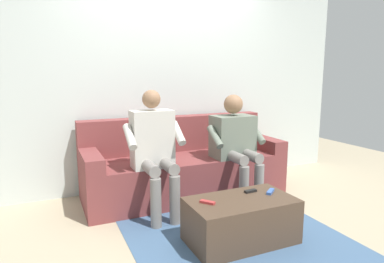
{
  "coord_description": "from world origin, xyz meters",
  "views": [
    {
      "loc": [
        1.41,
        3.27,
        1.36
      ],
      "look_at": [
        0.0,
        0.11,
        0.76
      ],
      "focal_mm": 31.41,
      "sensor_mm": 36.0,
      "label": 1
    }
  ],
  "objects_px": {
    "remote_black": "(250,191)",
    "remote_red": "(207,202)",
    "person_right_seated": "(154,146)",
    "coffee_table": "(241,220)",
    "remote_blue": "(270,192)",
    "couch": "(183,167)",
    "person_left_seated": "(235,140)"
  },
  "relations": [
    {
      "from": "couch",
      "to": "remote_blue",
      "type": "bearing_deg",
      "value": 104.24
    },
    {
      "from": "remote_blue",
      "to": "couch",
      "type": "bearing_deg",
      "value": -115.13
    },
    {
      "from": "remote_black",
      "to": "remote_red",
      "type": "xyz_separation_m",
      "value": [
        0.45,
        0.07,
        -0.0
      ]
    },
    {
      "from": "remote_black",
      "to": "remote_red",
      "type": "height_order",
      "value": "same"
    },
    {
      "from": "couch",
      "to": "person_right_seated",
      "type": "relative_size",
      "value": 1.83
    },
    {
      "from": "person_left_seated",
      "to": "remote_blue",
      "type": "relative_size",
      "value": 8.75
    },
    {
      "from": "remote_red",
      "to": "remote_blue",
      "type": "xyz_separation_m",
      "value": [
        -0.59,
        0.01,
        0.0
      ]
    },
    {
      "from": "person_left_seated",
      "to": "remote_black",
      "type": "distance_m",
      "value": 0.86
    },
    {
      "from": "couch",
      "to": "person_right_seated",
      "type": "height_order",
      "value": "person_right_seated"
    },
    {
      "from": "person_left_seated",
      "to": "remote_black",
      "type": "bearing_deg",
      "value": 68.14
    },
    {
      "from": "person_right_seated",
      "to": "remote_red",
      "type": "bearing_deg",
      "value": 102.47
    },
    {
      "from": "person_right_seated",
      "to": "coffee_table",
      "type": "bearing_deg",
      "value": 119.37
    },
    {
      "from": "couch",
      "to": "person_right_seated",
      "type": "bearing_deg",
      "value": 41.09
    },
    {
      "from": "person_right_seated",
      "to": "remote_red",
      "type": "relative_size",
      "value": 10.02
    },
    {
      "from": "coffee_table",
      "to": "remote_black",
      "type": "xyz_separation_m",
      "value": [
        -0.16,
        -0.11,
        0.19
      ]
    },
    {
      "from": "remote_black",
      "to": "remote_blue",
      "type": "distance_m",
      "value": 0.17
    },
    {
      "from": "coffee_table",
      "to": "remote_red",
      "type": "bearing_deg",
      "value": -6.64
    },
    {
      "from": "remote_red",
      "to": "remote_blue",
      "type": "distance_m",
      "value": 0.59
    },
    {
      "from": "remote_blue",
      "to": "coffee_table",
      "type": "bearing_deg",
      "value": -34.56
    },
    {
      "from": "coffee_table",
      "to": "remote_red",
      "type": "height_order",
      "value": "remote_red"
    },
    {
      "from": "remote_blue",
      "to": "remote_red",
      "type": "bearing_deg",
      "value": -40.13
    },
    {
      "from": "remote_red",
      "to": "person_right_seated",
      "type": "bearing_deg",
      "value": 154.6
    },
    {
      "from": "couch",
      "to": "remote_red",
      "type": "xyz_separation_m",
      "value": [
        0.29,
        1.19,
        0.06
      ]
    },
    {
      "from": "couch",
      "to": "person_left_seated",
      "type": "height_order",
      "value": "person_left_seated"
    },
    {
      "from": "person_right_seated",
      "to": "remote_black",
      "type": "height_order",
      "value": "person_right_seated"
    },
    {
      "from": "person_right_seated",
      "to": "remote_black",
      "type": "bearing_deg",
      "value": 131.06
    },
    {
      "from": "person_left_seated",
      "to": "person_right_seated",
      "type": "relative_size",
      "value": 0.94
    },
    {
      "from": "coffee_table",
      "to": "remote_blue",
      "type": "bearing_deg",
      "value": -175.19
    },
    {
      "from": "person_left_seated",
      "to": "person_right_seated",
      "type": "bearing_deg",
      "value": 2.58
    },
    {
      "from": "couch",
      "to": "remote_black",
      "type": "height_order",
      "value": "couch"
    },
    {
      "from": "remote_black",
      "to": "coffee_table",
      "type": "bearing_deg",
      "value": -149.51
    },
    {
      "from": "person_left_seated",
      "to": "remote_red",
      "type": "xyz_separation_m",
      "value": [
        0.75,
        0.83,
        -0.28
      ]
    }
  ]
}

